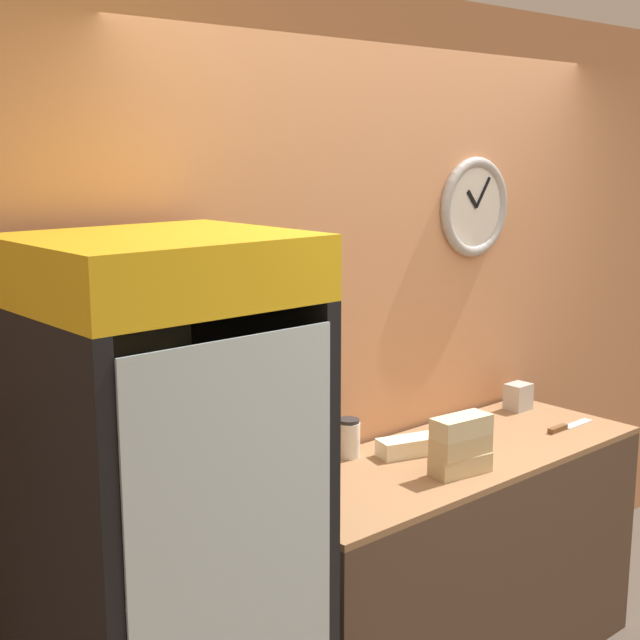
{
  "coord_description": "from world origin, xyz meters",
  "views": [
    {
      "loc": [
        -2.57,
        -1.27,
        2.12
      ],
      "look_at": [
        -0.6,
        0.96,
        1.53
      ],
      "focal_mm": 50.0,
      "sensor_mm": 36.0,
      "label": 1
    }
  ],
  "objects_px": {
    "napkin_dispenser": "(518,397)",
    "condiment_jar": "(349,438)",
    "sandwich_flat_left": "(409,446)",
    "sandwich_stack_top": "(461,426)",
    "chefs_knife": "(564,427)",
    "beverage_cooler": "(153,525)",
    "sandwich_stack_middle": "(461,445)",
    "sandwich_stack_bottom": "(460,464)"
  },
  "relations": [
    {
      "from": "beverage_cooler",
      "to": "napkin_dispenser",
      "type": "bearing_deg",
      "value": 5.35
    },
    {
      "from": "beverage_cooler",
      "to": "condiment_jar",
      "type": "height_order",
      "value": "beverage_cooler"
    },
    {
      "from": "beverage_cooler",
      "to": "chefs_knife",
      "type": "bearing_deg",
      "value": -3.41
    },
    {
      "from": "sandwich_flat_left",
      "to": "napkin_dispenser",
      "type": "bearing_deg",
      "value": 5.95
    },
    {
      "from": "sandwich_stack_bottom",
      "to": "napkin_dispenser",
      "type": "relative_size",
      "value": 2.02
    },
    {
      "from": "sandwich_stack_bottom",
      "to": "chefs_knife",
      "type": "xyz_separation_m",
      "value": [
        0.74,
        0.04,
        -0.03
      ]
    },
    {
      "from": "chefs_knife",
      "to": "condiment_jar",
      "type": "relative_size",
      "value": 1.98
    },
    {
      "from": "sandwich_stack_top",
      "to": "napkin_dispenser",
      "type": "bearing_deg",
      "value": 22.82
    },
    {
      "from": "chefs_knife",
      "to": "sandwich_stack_top",
      "type": "bearing_deg",
      "value": -176.6
    },
    {
      "from": "beverage_cooler",
      "to": "napkin_dispenser",
      "type": "relative_size",
      "value": 15.71
    },
    {
      "from": "sandwich_stack_middle",
      "to": "chefs_knife",
      "type": "distance_m",
      "value": 0.75
    },
    {
      "from": "beverage_cooler",
      "to": "condiment_jar",
      "type": "xyz_separation_m",
      "value": [
        1.01,
        0.25,
        -0.02
      ]
    },
    {
      "from": "chefs_knife",
      "to": "condiment_jar",
      "type": "xyz_separation_m",
      "value": [
        -0.92,
        0.36,
        0.07
      ]
    },
    {
      "from": "sandwich_stack_middle",
      "to": "condiment_jar",
      "type": "xyz_separation_m",
      "value": [
        -0.18,
        0.4,
        -0.04
      ]
    },
    {
      "from": "sandwich_stack_bottom",
      "to": "napkin_dispenser",
      "type": "distance_m",
      "value": 0.9
    },
    {
      "from": "beverage_cooler",
      "to": "sandwich_stack_middle",
      "type": "relative_size",
      "value": 7.93
    },
    {
      "from": "sandwich_stack_bottom",
      "to": "sandwich_flat_left",
      "type": "xyz_separation_m",
      "value": [
        0.01,
        0.26,
        -0.0
      ]
    },
    {
      "from": "beverage_cooler",
      "to": "chefs_knife",
      "type": "height_order",
      "value": "beverage_cooler"
    },
    {
      "from": "sandwich_flat_left",
      "to": "sandwich_stack_middle",
      "type": "bearing_deg",
      "value": -91.36
    },
    {
      "from": "chefs_knife",
      "to": "condiment_jar",
      "type": "distance_m",
      "value": 0.99
    },
    {
      "from": "napkin_dispenser",
      "to": "chefs_knife",
      "type": "bearing_deg",
      "value": -106.34
    },
    {
      "from": "condiment_jar",
      "to": "napkin_dispenser",
      "type": "xyz_separation_m",
      "value": [
        1.01,
        -0.06,
        -0.01
      ]
    },
    {
      "from": "sandwich_stack_middle",
      "to": "sandwich_flat_left",
      "type": "bearing_deg",
      "value": 88.64
    },
    {
      "from": "sandwich_stack_middle",
      "to": "sandwich_stack_top",
      "type": "relative_size",
      "value": 1.0
    },
    {
      "from": "beverage_cooler",
      "to": "sandwich_stack_middle",
      "type": "height_order",
      "value": "beverage_cooler"
    },
    {
      "from": "beverage_cooler",
      "to": "chefs_knife",
      "type": "relative_size",
      "value": 6.33
    },
    {
      "from": "sandwich_stack_middle",
      "to": "sandwich_stack_top",
      "type": "bearing_deg",
      "value": 0.0
    },
    {
      "from": "condiment_jar",
      "to": "napkin_dispenser",
      "type": "height_order",
      "value": "condiment_jar"
    },
    {
      "from": "chefs_knife",
      "to": "napkin_dispenser",
      "type": "xyz_separation_m",
      "value": [
        0.09,
        0.3,
        0.05
      ]
    },
    {
      "from": "condiment_jar",
      "to": "sandwich_stack_middle",
      "type": "bearing_deg",
      "value": -65.96
    },
    {
      "from": "napkin_dispenser",
      "to": "sandwich_stack_top",
      "type": "bearing_deg",
      "value": -157.18
    },
    {
      "from": "chefs_knife",
      "to": "napkin_dispenser",
      "type": "relative_size",
      "value": 2.48
    },
    {
      "from": "sandwich_stack_bottom",
      "to": "chefs_knife",
      "type": "height_order",
      "value": "sandwich_stack_bottom"
    },
    {
      "from": "sandwich_stack_middle",
      "to": "condiment_jar",
      "type": "distance_m",
      "value": 0.44
    },
    {
      "from": "sandwich_stack_bottom",
      "to": "condiment_jar",
      "type": "bearing_deg",
      "value": 114.04
    },
    {
      "from": "sandwich_stack_top",
      "to": "beverage_cooler",
      "type": "bearing_deg",
      "value": 172.4
    },
    {
      "from": "beverage_cooler",
      "to": "sandwich_stack_bottom",
      "type": "height_order",
      "value": "beverage_cooler"
    },
    {
      "from": "sandwich_stack_bottom",
      "to": "sandwich_stack_middle",
      "type": "relative_size",
      "value": 1.02
    },
    {
      "from": "sandwich_stack_top",
      "to": "sandwich_flat_left",
      "type": "distance_m",
      "value": 0.3
    },
    {
      "from": "beverage_cooler",
      "to": "napkin_dispenser",
      "type": "xyz_separation_m",
      "value": [
        2.02,
        0.19,
        -0.04
      ]
    },
    {
      "from": "napkin_dispenser",
      "to": "condiment_jar",
      "type": "bearing_deg",
      "value": 176.83
    },
    {
      "from": "sandwich_stack_bottom",
      "to": "sandwich_flat_left",
      "type": "bearing_deg",
      "value": 88.64
    }
  ]
}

